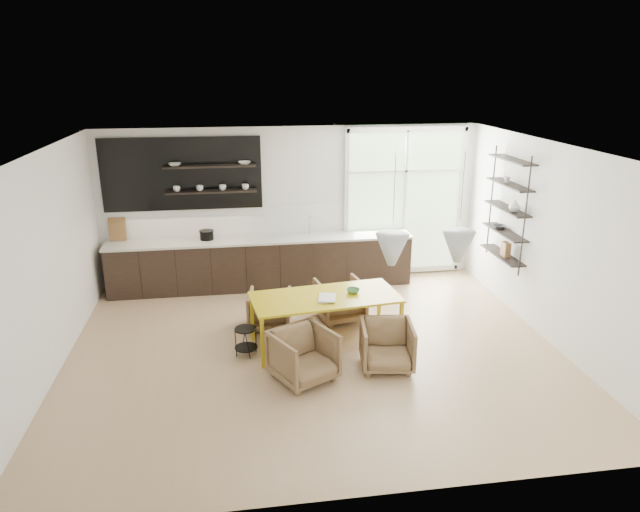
{
  "coord_description": "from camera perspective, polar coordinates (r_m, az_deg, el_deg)",
  "views": [
    {
      "loc": [
        -1.03,
        -7.33,
        3.92
      ],
      "look_at": [
        0.17,
        0.6,
        1.24
      ],
      "focal_mm": 32.0,
      "sensor_mm": 36.0,
      "label": 1
    }
  ],
  "objects": [
    {
      "name": "kitchen_run",
      "position": [
        10.56,
        -6.32,
        0.03
      ],
      "size": [
        5.54,
        0.69,
        2.75
      ],
      "color": "black",
      "rests_on": "ground"
    },
    {
      "name": "table_bowl",
      "position": [
        8.35,
        3.33,
        -3.49
      ],
      "size": [
        0.2,
        0.2,
        0.06
      ],
      "primitive_type": "imported",
      "rotation": [
        0.0,
        0.0,
        -0.06
      ],
      "color": "#4C844F",
      "rests_on": "dining_table"
    },
    {
      "name": "right_shelving",
      "position": [
        9.83,
        18.24,
        4.21
      ],
      "size": [
        0.26,
        1.22,
        1.9
      ],
      "color": "black",
      "rests_on": "ground"
    },
    {
      "name": "armchair_front_right",
      "position": [
        7.86,
        6.7,
        -8.89
      ],
      "size": [
        0.78,
        0.8,
        0.65
      ],
      "primitive_type": "imported",
      "rotation": [
        0.0,
        0.0,
        -0.13
      ],
      "color": "brown",
      "rests_on": "ground"
    },
    {
      "name": "armchair_front_left",
      "position": [
        7.52,
        -1.66,
        -9.94
      ],
      "size": [
        0.99,
        1.0,
        0.68
      ],
      "primitive_type": "imported",
      "rotation": [
        0.0,
        0.0,
        0.48
      ],
      "color": "brown",
      "rests_on": "ground"
    },
    {
      "name": "armchair_back_right",
      "position": [
        9.23,
        2.02,
        -4.42
      ],
      "size": [
        0.82,
        0.84,
        0.66
      ],
      "primitive_type": "imported",
      "rotation": [
        0.0,
        0.0,
        3.32
      ],
      "color": "brown",
      "rests_on": "ground"
    },
    {
      "name": "room",
      "position": [
        8.93,
        2.14,
        2.48
      ],
      "size": [
        7.02,
        6.01,
        2.91
      ],
      "color": "tan",
      "rests_on": "ground"
    },
    {
      "name": "wire_stool",
      "position": [
        8.21,
        -7.44,
        -8.11
      ],
      "size": [
        0.33,
        0.33,
        0.42
      ],
      "rotation": [
        0.0,
        0.0,
        0.16
      ],
      "color": "black",
      "rests_on": "ground"
    },
    {
      "name": "dining_table",
      "position": [
        8.24,
        0.55,
        -4.38
      ],
      "size": [
        2.21,
        1.21,
        0.77
      ],
      "rotation": [
        0.0,
        0.0,
        0.12
      ],
      "color": "gold",
      "rests_on": "ground"
    },
    {
      "name": "table_book",
      "position": [
        8.12,
        -0.15,
        -4.21
      ],
      "size": [
        0.31,
        0.38,
        0.03
      ],
      "primitive_type": "imported",
      "rotation": [
        0.0,
        0.0,
        -0.21
      ],
      "color": "white",
      "rests_on": "dining_table"
    },
    {
      "name": "armchair_back_left",
      "position": [
        8.99,
        -5.06,
        -5.33
      ],
      "size": [
        0.74,
        0.75,
        0.6
      ],
      "primitive_type": "imported",
      "rotation": [
        0.0,
        0.0,
        2.99
      ],
      "color": "brown",
      "rests_on": "ground"
    }
  ]
}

